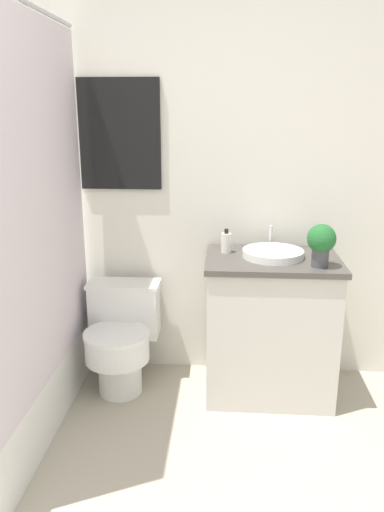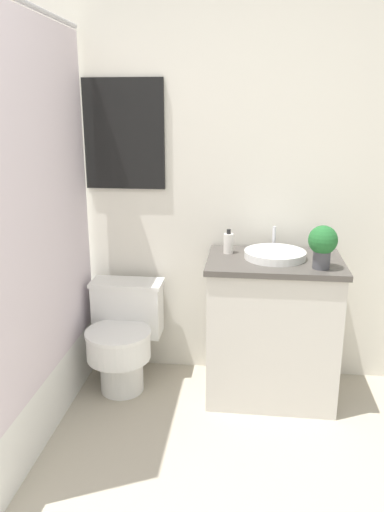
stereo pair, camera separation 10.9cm
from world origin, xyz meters
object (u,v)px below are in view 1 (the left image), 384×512
toilet (121,336)px  soap_bottle (226,243)px  potted_plant (321,242)px  sink (273,253)px

toilet → soap_bottle: size_ratio=4.46×
toilet → soap_bottle: (0.59, 0.09, 0.54)m
soap_bottle → potted_plant: size_ratio=0.62×
toilet → soap_bottle: bearing=9.2°
potted_plant → toilet: bearing=173.1°
sink → soap_bottle: (-0.25, 0.07, 0.04)m
sink → toilet: bearing=-178.2°
sink → soap_bottle: size_ratio=2.69×
toilet → sink: sink is taller
soap_bottle → potted_plant: bearing=-25.3°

